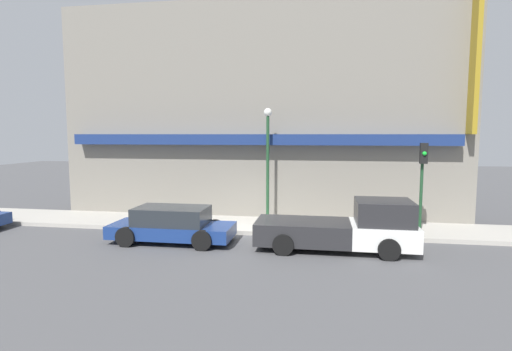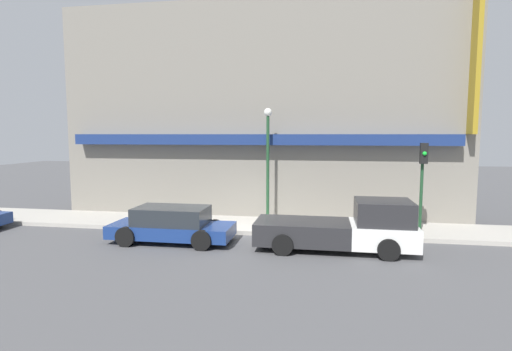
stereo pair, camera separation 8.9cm
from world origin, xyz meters
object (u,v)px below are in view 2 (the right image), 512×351
object	(u,v)px
traffic_light	(423,172)
parked_car	(172,225)
fire_hydrant	(169,217)
pickup_truck	(346,228)
street_lamp	(268,151)

from	to	relation	value
traffic_light	parked_car	bearing A→B (deg)	-168.45
fire_hydrant	traffic_light	size ratio (longest dim) A/B	0.20
pickup_truck	fire_hydrant	bearing A→B (deg)	165.48
pickup_truck	traffic_light	world-z (taller)	traffic_light
parked_car	fire_hydrant	distance (m)	2.28
traffic_light	pickup_truck	bearing A→B (deg)	-146.84
fire_hydrant	traffic_light	bearing A→B (deg)	-0.61
street_lamp	pickup_truck	bearing A→B (deg)	-46.24
pickup_truck	street_lamp	world-z (taller)	street_lamp
street_lamp	parked_car	bearing A→B (deg)	-133.28
pickup_truck	street_lamp	xyz separation A→B (m)	(-3.31, 3.46, 2.61)
street_lamp	traffic_light	xyz separation A→B (m)	(6.30, -1.51, -0.73)
pickup_truck	traffic_light	xyz separation A→B (m)	(2.99, 1.95, 1.87)
fire_hydrant	traffic_light	world-z (taller)	traffic_light
parked_car	pickup_truck	bearing A→B (deg)	-0.92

